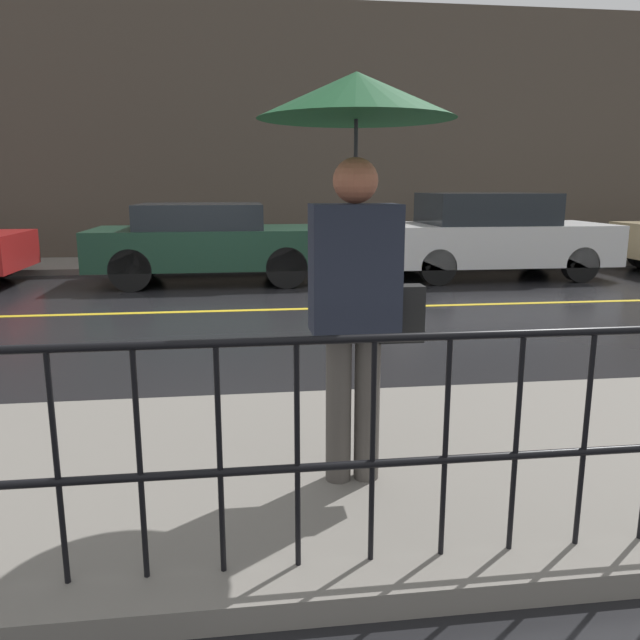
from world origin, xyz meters
The scene contains 9 objects.
ground_plane centered at (0.00, 0.00, 0.00)m, with size 80.00×80.00×0.00m, color black.
sidewalk_near centered at (0.00, -5.21, 0.06)m, with size 28.00×2.53×0.12m.
sidewalk_far centered at (0.00, 5.03, 0.06)m, with size 28.00×2.17×0.12m.
lane_marking centered at (0.00, 0.00, 0.00)m, with size 25.20×0.12×0.01m.
building_storefront centered at (0.00, 6.27, 2.86)m, with size 28.00×0.30×5.73m.
railing_foreground centered at (0.00, -6.23, 0.75)m, with size 12.00×0.04×1.01m.
pedestrian centered at (0.85, -5.46, 1.75)m, with size 0.98×0.98×2.13m.
car_dark_green centered at (-0.26, 2.74, 0.74)m, with size 4.14×1.93×1.40m.
car_white centered at (4.99, 2.74, 0.80)m, with size 4.29×1.95×1.58m.
Camera 1 is at (0.26, -8.61, 1.71)m, focal length 35.00 mm.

